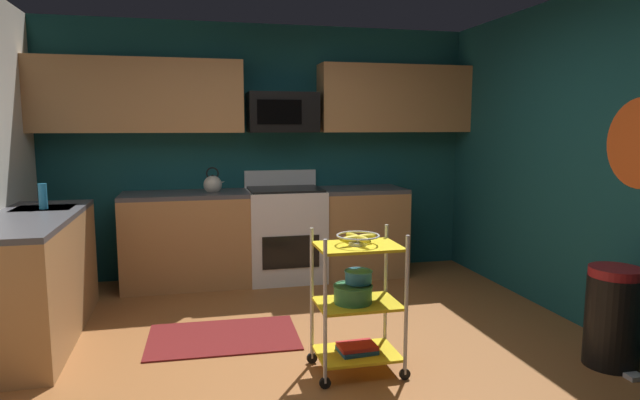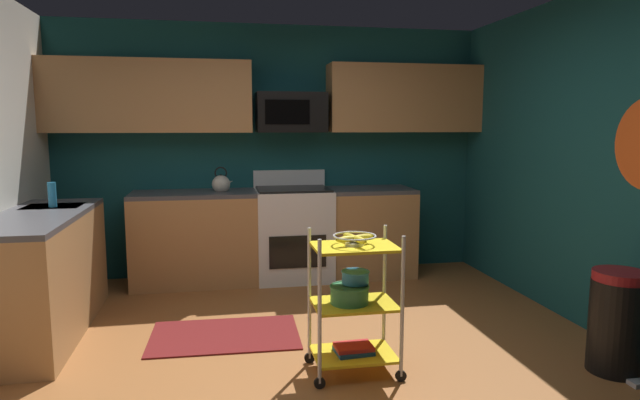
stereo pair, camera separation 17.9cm
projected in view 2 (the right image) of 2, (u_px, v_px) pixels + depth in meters
name	position (u px, v px, depth m)	size (l,w,h in m)	color
floor	(311.00, 368.00, 3.62)	(4.40, 4.80, 0.04)	#995B2D
wall_back	(272.00, 151.00, 5.80)	(4.52, 0.06, 2.60)	#14474C
wall_right	(624.00, 164.00, 3.85)	(0.06, 4.80, 2.60)	#14474C
counter_run	(202.00, 247.00, 5.03)	(3.62, 2.33, 0.92)	#B27F4C
oven_range	(293.00, 233.00, 5.63)	(0.76, 0.65, 1.10)	white
upper_cabinets	(270.00, 97.00, 5.53)	(4.40, 0.33, 0.70)	#B27F4C
microwave	(291.00, 113.00, 5.57)	(0.70, 0.39, 0.40)	black
rolling_cart	(354.00, 304.00, 3.46)	(0.58, 0.39, 0.91)	silver
fruit_bowl	(355.00, 238.00, 3.40)	(0.27, 0.27, 0.07)	silver
mixing_bowl_large	(349.00, 294.00, 3.44)	(0.25, 0.25, 0.11)	#387F4C
mixing_bowl_small	(355.00, 277.00, 3.47)	(0.18, 0.18, 0.08)	#338CBF
book_stack	(354.00, 349.00, 3.50)	(0.25, 0.20, 0.05)	#1E4C8C
kettle	(221.00, 184.00, 5.42)	(0.21, 0.18, 0.26)	beige
dish_soap_bottle	(52.00, 195.00, 4.38)	(0.06, 0.06, 0.20)	#2D8CBF
trash_can	(617.00, 322.00, 3.48)	(0.34, 0.42, 0.66)	black
floor_rug	(225.00, 335.00, 4.11)	(1.10, 0.70, 0.01)	maroon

